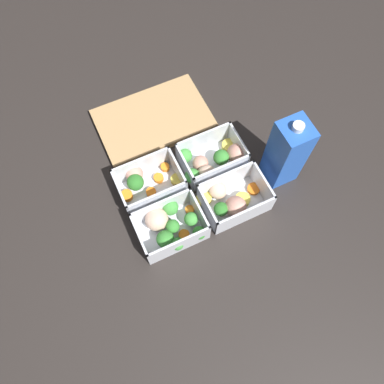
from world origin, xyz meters
name	(u,v)px	position (x,y,z in m)	size (l,w,h in m)	color
ground_plane	(192,196)	(0.00, 0.00, 0.00)	(4.00, 4.00, 0.00)	#282321
container_near_left	(170,226)	(-0.08, -0.05, 0.03)	(0.14, 0.11, 0.07)	silver
container_near_right	(231,200)	(0.07, -0.06, 0.03)	(0.16, 0.12, 0.07)	silver
container_far_left	(146,182)	(-0.09, 0.07, 0.02)	(0.16, 0.12, 0.07)	silver
container_far_right	(213,161)	(0.08, 0.05, 0.03)	(0.17, 0.11, 0.07)	silver
juice_carton	(286,153)	(0.21, -0.03, 0.10)	(0.07, 0.07, 0.20)	blue
cutting_board	(153,120)	(0.00, 0.23, 0.01)	(0.28, 0.18, 0.02)	tan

